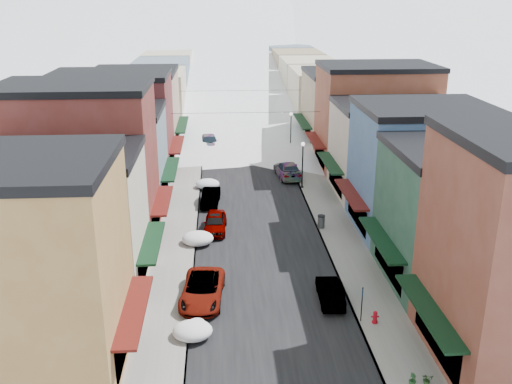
{
  "coord_description": "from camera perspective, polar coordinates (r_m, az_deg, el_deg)",
  "views": [
    {
      "loc": [
        -3.01,
        -22.14,
        18.72
      ],
      "look_at": [
        0.0,
        23.39,
        2.72
      ],
      "focal_mm": 40.0,
      "sensor_mm": 36.0,
      "label": 1
    }
  ],
  "objects": [
    {
      "name": "sidewalk_left",
      "position": [
        84.3,
        -6.17,
        6.44
      ],
      "size": [
        3.2,
        160.0,
        0.15
      ],
      "primitive_type": "cube",
      "color": "gray",
      "rests_on": "ground"
    },
    {
      "name": "car_green_sedan",
      "position": [
        37.24,
        7.42,
        -9.84
      ],
      "size": [
        1.6,
        4.15,
        1.35
      ],
      "primitive_type": "imported",
      "rotation": [
        0.0,
        0.0,
        3.1
      ],
      "color": "black",
      "rests_on": "ground"
    },
    {
      "name": "car_silver_sedan",
      "position": [
        47.25,
        -4.1,
        -3.07
      ],
      "size": [
        2.05,
        4.56,
        1.52
      ],
      "primitive_type": "imported",
      "rotation": [
        0.0,
        0.0,
        -0.06
      ],
      "color": "gray",
      "rests_on": "ground"
    },
    {
      "name": "overhead_cables",
      "position": [
        70.82,
        -1.3,
        9.14
      ],
      "size": [
        16.4,
        15.04,
        0.04
      ],
      "color": "black",
      "rests_on": "ground"
    },
    {
      "name": "bldg_l_yellow",
      "position": [
        30.9,
        -22.81,
        -7.11
      ],
      "size": [
        11.3,
        8.7,
        11.5
      ],
      "color": "#AF7D40",
      "rests_on": "ground"
    },
    {
      "name": "fire_hydrant",
      "position": [
        35.32,
        11.82,
        -12.17
      ],
      "size": [
        0.46,
        0.35,
        0.79
      ],
      "color": "#B50918",
      "rests_on": "sidewalk_right"
    },
    {
      "name": "planter_far",
      "position": [
        30.91,
        15.4,
        -17.64
      ],
      "size": [
        0.53,
        0.53,
        0.67
      ],
      "primitive_type": "imported",
      "rotation": [
        0.0,
        0.0,
        0.69
      ],
      "color": "#244F25",
      "rests_on": "sidewalk_right"
    },
    {
      "name": "car_white_suv",
      "position": [
        37.1,
        -5.38,
        -9.7
      ],
      "size": [
        3.05,
        5.77,
        1.55
      ],
      "primitive_type": "imported",
      "rotation": [
        0.0,
        0.0,
        -0.09
      ],
      "color": "white",
      "rests_on": "ground"
    },
    {
      "name": "bldg_r_brick_far",
      "position": [
        64.82,
        11.79,
        7.38
      ],
      "size": [
        13.3,
        9.2,
        11.5
      ],
      "color": "brown",
      "rests_on": "ground"
    },
    {
      "name": "parking_sign",
      "position": [
        34.84,
        10.56,
        -10.72
      ],
      "size": [
        0.06,
        0.31,
        2.26
      ],
      "color": "black",
      "rests_on": "sidewalk_right"
    },
    {
      "name": "bldg_l_grayblue",
      "position": [
        54.04,
        -14.53,
        3.45
      ],
      "size": [
        11.3,
        9.2,
        9.0
      ],
      "color": "slate",
      "rests_on": "ground"
    },
    {
      "name": "planter_near",
      "position": [
        31.16,
        16.74,
        -17.51
      ],
      "size": [
        0.65,
        0.59,
        0.61
      ],
      "primitive_type": "imported",
      "rotation": [
        0.0,
        0.0,
        0.25
      ],
      "color": "#315B29",
      "rests_on": "sidewalk_right"
    },
    {
      "name": "snow_pile_near",
      "position": [
        33.74,
        -6.33,
        -13.56
      ],
      "size": [
        2.3,
        2.62,
        0.97
      ],
      "color": "white",
      "rests_on": "ground"
    },
    {
      "name": "road",
      "position": [
        84.29,
        -1.65,
        6.49
      ],
      "size": [
        10.0,
        160.0,
        0.01
      ],
      "primitive_type": "cube",
      "color": "black",
      "rests_on": "ground"
    },
    {
      "name": "bldg_r_cream",
      "position": [
        56.56,
        13.56,
        4.23
      ],
      "size": [
        12.3,
        9.2,
        9.0
      ],
      "color": "#C4B39E",
      "rests_on": "ground"
    },
    {
      "name": "car_dark_hatch",
      "position": [
        53.2,
        -4.57,
        -0.52
      ],
      "size": [
        1.88,
        4.45,
        1.43
      ],
      "primitive_type": "imported",
      "rotation": [
        0.0,
        0.0,
        -0.09
      ],
      "color": "black",
      "rests_on": "ground"
    },
    {
      "name": "curb_right",
      "position": [
        84.61,
        1.79,
        6.59
      ],
      "size": [
        0.1,
        160.0,
        0.15
      ],
      "primitive_type": "cube",
      "color": "slate",
      "rests_on": "ground"
    },
    {
      "name": "car_silver_wagon",
      "position": [
        72.51,
        -4.7,
        4.98
      ],
      "size": [
        2.87,
        5.97,
        1.68
      ],
      "primitive_type": "imported",
      "rotation": [
        0.0,
        0.0,
        0.09
      ],
      "color": "gray",
      "rests_on": "ground"
    },
    {
      "name": "bldg_r_tan",
      "position": [
        74.28,
        8.98,
        8.26
      ],
      "size": [
        11.3,
        11.2,
        9.5
      ],
      "color": "#988263",
      "rests_on": "ground"
    },
    {
      "name": "car_gray_suv",
      "position": [
        60.46,
        3.34,
        1.92
      ],
      "size": [
        2.1,
        4.1,
        1.34
      ],
      "primitive_type": "imported",
      "rotation": [
        0.0,
        0.0,
        3.28
      ],
      "color": "gray",
      "rests_on": "ground"
    },
    {
      "name": "bldg_l_cream",
      "position": [
        38.71,
        -18.78,
        -2.9
      ],
      "size": [
        11.3,
        8.2,
        9.5
      ],
      "color": "beige",
      "rests_on": "ground"
    },
    {
      "name": "snow_pile_mid",
      "position": [
        45.08,
        -5.83,
        -4.62
      ],
      "size": [
        2.48,
        2.73,
        1.05
      ],
      "color": "white",
      "rests_on": "ground"
    },
    {
      "name": "distant_blocks",
      "position": [
        106.2,
        -2.16,
        11.34
      ],
      "size": [
        34.0,
        55.0,
        8.0
      ],
      "color": "gray",
      "rests_on": "ground"
    },
    {
      "name": "curb_left",
      "position": [
        84.25,
        -5.11,
        6.46
      ],
      "size": [
        0.1,
        160.0,
        0.15
      ],
      "primitive_type": "cube",
      "color": "slate",
      "rests_on": "ground"
    },
    {
      "name": "trash_can",
      "position": [
        47.85,
        6.54,
        -2.94
      ],
      "size": [
        0.63,
        0.63,
        1.07
      ],
      "color": "#505354",
      "rests_on": "sidewalk_right"
    },
    {
      "name": "mountain_ridge",
      "position": [
        299.8,
        -7.3,
        18.35
      ],
      "size": [
        670.0,
        340.0,
        34.0
      ],
      "color": "silver",
      "rests_on": "ground"
    },
    {
      "name": "bldg_l_tan",
      "position": [
        72.19,
        -11.94,
        7.96
      ],
      "size": [
        11.3,
        11.2,
        10.0
      ],
      "color": "tan",
      "rests_on": "ground"
    },
    {
      "name": "bldg_l_brick_near",
      "position": [
        45.69,
        -17.17,
        2.61
      ],
      "size": [
        12.3,
        8.2,
        12.5
      ],
      "color": "maroon",
      "rests_on": "ground"
    },
    {
      "name": "car_lane_white",
      "position": [
        88.72,
        -1.02,
        7.64
      ],
      "size": [
        2.83,
        5.54,
        1.5
      ],
      "primitive_type": "imported",
      "rotation": [
        0.0,
        0.0,
        3.08
      ],
      "color": "silver",
      "rests_on": "ground"
    },
    {
      "name": "streetlamp_near",
      "position": [
        56.79,
        4.69,
        3.3
      ],
      "size": [
        0.39,
        0.39,
        4.68
      ],
      "color": "black",
      "rests_on": "sidewalk_right"
    },
    {
      "name": "streetlamp_far",
      "position": [
        70.62,
        3.51,
        6.56
      ],
      "size": [
        0.4,
        0.4,
        4.77
      ],
      "color": "black",
      "rests_on": "sidewalk_right"
    },
    {
      "name": "sidewalk_right",
      "position": [
        84.77,
        2.84,
        6.6
      ],
      "size": [
        3.2,
        160.0,
        0.15
      ],
      "primitive_type": "cube",
      "color": "gray",
      "rests_on": "ground"
    },
    {
      "name": "car_black_sedan",
      "position": [
        61.02,
        3.2,
        2.25
      ],
      "size": [
        2.83,
        5.92,
        1.67
      ],
      "primitive_type": "imported",
      "rotation": [
        0.0,
        0.0,
        3.23
      ],
      "color": "black",
      "rests_on": "ground"
    },
    {
      "name": "bldg_r_blue",
      "position": [
        48.0,
        16.12,
        2.26
      ],
      "size": [
        11.3,
        9.2,
        10.5
      ],
      "color": "#3D5F8B",
      "rests_on": "ground"
    },
    {
      "name": "snow_pile_far",
      "position": [
        57.65,
        -4.85,
        0.81
      ],
      "size": [
        2.4,
        2.68,
        1.01
      ],
      "color": "white",
      "rests_on": "ground"
    },
    {
      "name": "bldg_r_green",
      "position": [
        40.28,
        20.22,
        -2.21
      ],
      "size": [
        11.3,
        9.2,
        9.5
      ],
      "color": "#214635",
      "rests_on": "ground"
    },
    {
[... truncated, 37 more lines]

